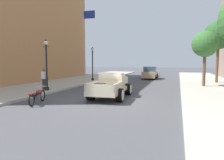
{
  "coord_description": "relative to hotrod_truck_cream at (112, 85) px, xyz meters",
  "views": [
    {
      "loc": [
        4.28,
        -11.3,
        2.36
      ],
      "look_at": [
        -0.28,
        2.89,
        1.0
      ],
      "focal_mm": 33.1,
      "sensor_mm": 36.0,
      "label": 1
    }
  ],
  "objects": [
    {
      "name": "pedestrian_sidewalk_left",
      "position": [
        -5.61,
        0.46,
        0.33
      ],
      "size": [
        0.53,
        0.22,
        1.65
      ],
      "color": "#333338",
      "rests_on": "sidewalk_left"
    },
    {
      "name": "car_background_tan",
      "position": [
        0.57,
        15.01,
        0.01
      ],
      "size": [
        1.91,
        4.32,
        1.65
      ],
      "color": "tan",
      "rests_on": "ground"
    },
    {
      "name": "hotrod_truck_cream",
      "position": [
        0.0,
        0.0,
        0.0
      ],
      "size": [
        2.35,
        5.0,
        1.58
      ],
      "color": "beige",
      "rests_on": "ground"
    },
    {
      "name": "sidewalk_left",
      "position": [
        -7.36,
        -1.64,
        -0.68
      ],
      "size": [
        5.5,
        64.0,
        0.15
      ],
      "primitive_type": "cube",
      "color": "#ADA89E",
      "rests_on": "ground"
    },
    {
      "name": "ground_plane",
      "position": [
        -0.11,
        -1.64,
        -0.75
      ],
      "size": [
        140.0,
        140.0,
        0.0
      ],
      "primitive_type": "plane",
      "color": "#47474C"
    },
    {
      "name": "street_lamp_far",
      "position": [
        -5.35,
        9.26,
        1.63
      ],
      "size": [
        0.5,
        0.32,
        3.85
      ],
      "color": "black",
      "rests_on": "sidewalk_left"
    },
    {
      "name": "motorcycle_parked",
      "position": [
        -3.26,
        -3.42,
        -0.31
      ],
      "size": [
        0.75,
        2.07,
        0.93
      ],
      "color": "black",
      "rests_on": "ground"
    },
    {
      "name": "street_tree_second",
      "position": [
        6.35,
        6.97,
        3.08
      ],
      "size": [
        2.27,
        2.27,
        4.86
      ],
      "color": "brown",
      "rests_on": "sidewalk_right"
    },
    {
      "name": "flagpole",
      "position": [
        -7.87,
        12.71,
        5.02
      ],
      "size": [
        1.74,
        0.16,
        9.16
      ],
      "color": "#B2B2B7",
      "rests_on": "sidewalk_left"
    },
    {
      "name": "street_lamp_near",
      "position": [
        -5.32,
        0.41,
        1.63
      ],
      "size": [
        0.5,
        0.32,
        3.85
      ],
      "color": "black",
      "rests_on": "sidewalk_left"
    },
    {
      "name": "street_tree_third",
      "position": [
        8.0,
        10.83,
        4.25
      ],
      "size": [
        2.9,
        2.9,
        6.34
      ],
      "color": "brown",
      "rests_on": "sidewalk_right"
    }
  ]
}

